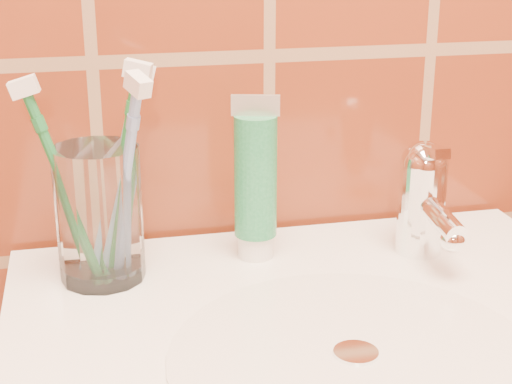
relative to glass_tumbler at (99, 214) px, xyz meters
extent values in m
cylinder|color=silver|center=(0.19, -0.19, -0.06)|extent=(0.30, 0.30, 0.00)
cylinder|color=white|center=(0.19, -0.19, -0.06)|extent=(0.04, 0.04, 0.00)
cylinder|color=white|center=(0.00, 0.00, 0.00)|extent=(0.09, 0.09, 0.13)
cylinder|color=white|center=(0.15, 0.02, -0.05)|extent=(0.04, 0.04, 0.02)
cylinder|color=#1C7643|center=(0.15, 0.02, 0.02)|extent=(0.04, 0.04, 0.12)
cube|color=beige|center=(0.15, 0.02, 0.09)|extent=(0.05, 0.01, 0.02)
cylinder|color=white|center=(0.32, -0.01, -0.02)|extent=(0.05, 0.05, 0.09)
sphere|color=white|center=(0.32, -0.01, 0.03)|extent=(0.05, 0.05, 0.05)
cylinder|color=white|center=(0.32, -0.05, -0.01)|extent=(0.02, 0.09, 0.03)
cube|color=white|center=(0.32, -0.02, 0.05)|extent=(0.02, 0.06, 0.01)
camera|label=1|loc=(-0.01, -0.70, 0.26)|focal=55.00mm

